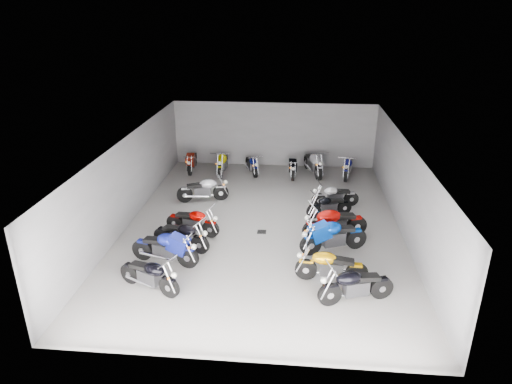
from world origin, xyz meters
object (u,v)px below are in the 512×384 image
(motorcycle_back_c, at_px, (252,164))
(drain_grate, at_px, (262,232))
(motorcycle_right_f, at_px, (335,196))
(motorcycle_left_a, at_px, (150,275))
(motorcycle_left_b, at_px, (166,248))
(motorcycle_left_d, at_px, (193,221))
(motorcycle_right_c, at_px, (333,236))
(motorcycle_back_b, at_px, (223,163))
(motorcycle_right_a, at_px, (355,285))
(motorcycle_back_a, at_px, (192,161))
(motorcycle_right_d, at_px, (334,223))
(motorcycle_left_f, at_px, (203,190))
(motorcycle_back_d, at_px, (292,167))
(motorcycle_left_c, at_px, (182,236))
(motorcycle_right_b, at_px, (331,266))
(motorcycle_back_e, at_px, (313,163))
(motorcycle_right_e, at_px, (329,206))
(motorcycle_back_f, at_px, (348,166))

(motorcycle_back_c, bearing_deg, drain_grate, 78.38)
(motorcycle_right_f, bearing_deg, motorcycle_left_a, 127.22)
(motorcycle_left_b, bearing_deg, motorcycle_left_d, -178.49)
(motorcycle_left_b, height_order, motorcycle_right_c, motorcycle_right_c)
(motorcycle_left_b, distance_m, motorcycle_back_b, 8.44)
(motorcycle_right_a, xyz_separation_m, motorcycle_back_a, (-6.82, 10.19, -0.02))
(motorcycle_right_d, bearing_deg, motorcycle_back_a, 26.28)
(drain_grate, height_order, motorcycle_right_a, motorcycle_right_a)
(motorcycle_left_f, height_order, motorcycle_back_d, motorcycle_left_f)
(motorcycle_left_a, distance_m, motorcycle_right_f, 8.55)
(motorcycle_left_b, bearing_deg, motorcycle_right_a, 88.23)
(motorcycle_back_b, bearing_deg, motorcycle_left_c, 88.44)
(motorcycle_right_d, bearing_deg, motorcycle_left_d, 73.14)
(drain_grate, bearing_deg, motorcycle_right_b, -52.58)
(motorcycle_right_b, bearing_deg, motorcycle_back_e, 5.37)
(motorcycle_right_a, distance_m, motorcycle_right_e, 5.51)
(motorcycle_right_f, relative_size, motorcycle_back_f, 0.91)
(motorcycle_left_d, bearing_deg, motorcycle_right_c, 96.06)
(motorcycle_left_b, relative_size, motorcycle_right_c, 1.01)
(motorcycle_left_a, height_order, motorcycle_left_b, motorcycle_left_b)
(motorcycle_left_b, distance_m, motorcycle_back_c, 8.79)
(motorcycle_left_b, height_order, motorcycle_back_a, motorcycle_left_b)
(motorcycle_left_c, bearing_deg, motorcycle_back_f, 159.70)
(motorcycle_left_d, height_order, motorcycle_right_a, motorcycle_right_a)
(motorcycle_left_b, bearing_deg, motorcycle_right_f, 144.48)
(motorcycle_right_c, distance_m, motorcycle_right_f, 3.73)
(motorcycle_back_e, bearing_deg, motorcycle_left_c, 42.40)
(motorcycle_left_f, relative_size, motorcycle_right_e, 1.20)
(motorcycle_right_e, bearing_deg, motorcycle_back_d, -2.26)
(motorcycle_back_a, bearing_deg, drain_grate, 118.53)
(drain_grate, distance_m, motorcycle_back_e, 6.60)
(motorcycle_back_f, bearing_deg, motorcycle_left_b, 64.29)
(motorcycle_right_e, xyz_separation_m, motorcycle_back_d, (-1.49, 4.39, 0.03))
(motorcycle_back_b, bearing_deg, drain_grate, 111.43)
(motorcycle_back_a, bearing_deg, motorcycle_right_d, 131.48)
(motorcycle_back_a, xyz_separation_m, motorcycle_back_d, (4.92, -0.31, -0.03))
(motorcycle_right_f, bearing_deg, motorcycle_back_d, 15.90)
(motorcycle_left_a, xyz_separation_m, motorcycle_back_b, (0.52, 9.89, 0.05))
(motorcycle_right_a, relative_size, motorcycle_back_d, 1.07)
(motorcycle_right_b, height_order, motorcycle_back_b, motorcycle_back_b)
(motorcycle_back_d, relative_size, motorcycle_back_e, 0.86)
(motorcycle_back_b, bearing_deg, motorcycle_right_d, 128.31)
(motorcycle_left_d, xyz_separation_m, motorcycle_back_a, (-1.53, 6.64, 0.00))
(motorcycle_left_c, height_order, motorcycle_back_b, motorcycle_back_b)
(motorcycle_left_f, height_order, motorcycle_right_a, motorcycle_right_a)
(motorcycle_left_b, relative_size, motorcycle_back_d, 1.15)
(motorcycle_left_b, relative_size, motorcycle_right_f, 1.18)
(motorcycle_left_a, distance_m, motorcycle_left_b, 1.47)
(drain_grate, bearing_deg, motorcycle_right_d, -4.29)
(motorcycle_left_d, height_order, motorcycle_right_f, motorcycle_left_d)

